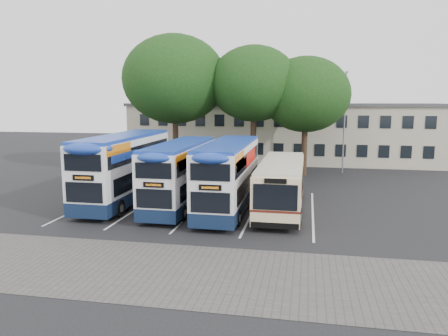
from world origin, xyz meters
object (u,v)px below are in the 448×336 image
tree_mid (254,84)px  bus_dd_mid (181,172)px  tree_left (175,79)px  lamp_post (345,117)px  tree_right (306,95)px  bus_single (281,182)px  bus_dd_left (125,165)px  bus_dd_right (229,173)px

tree_mid → bus_dd_mid: tree_mid is taller
bus_dd_mid → tree_left: bearing=108.5°
lamp_post → tree_left: (-14.74, -3.13, 3.25)m
tree_mid → tree_right: size_ratio=1.09×
bus_single → lamp_post: bearing=72.2°
bus_dd_left → lamp_post: bearing=44.4°
tree_mid → bus_dd_mid: (-2.99, -12.02, -5.71)m
tree_left → bus_dd_right: (7.00, -12.11, -6.07)m
lamp_post → bus_single: size_ratio=0.91×
bus_dd_left → bus_dd_right: bus_dd_left is taller
tree_right → bus_dd_mid: size_ratio=1.07×
tree_left → bus_dd_left: 12.71m
bus_dd_mid → tree_mid: bearing=76.0°
tree_right → bus_dd_left: bearing=-132.6°
lamp_post → bus_dd_mid: bearing=-125.9°
tree_left → tree_right: tree_left is taller
lamp_post → bus_single: (-4.65, -14.47, -3.40)m
bus_dd_mid → tree_right: bearing=60.1°
tree_right → bus_dd_right: tree_right is taller
bus_single → tree_right: bearing=84.4°
tree_mid → bus_dd_right: size_ratio=1.13×
tree_mid → bus_single: size_ratio=1.12×
tree_mid → bus_dd_right: 13.58m
tree_right → bus_single: tree_right is taller
lamp_post → bus_dd_right: size_ratio=0.92×
tree_right → bus_dd_right: 14.59m
tree_left → bus_single: tree_left is taller
lamp_post → tree_right: tree_right is taller
bus_dd_mid → bus_dd_left: bearing=172.2°
lamp_post → bus_dd_right: lamp_post is taller
tree_mid → tree_left: bearing=-178.1°
tree_right → bus_dd_right: bearing=-108.1°
lamp_post → bus_dd_mid: lamp_post is taller
lamp_post → bus_single: 15.58m
bus_single → tree_left: bearing=131.7°
tree_right → bus_dd_mid: tree_right is taller
bus_dd_right → bus_single: (3.09, 0.77, -0.59)m
lamp_post → bus_single: bearing=-107.8°
tree_mid → bus_dd_left: 14.48m
lamp_post → bus_dd_left: bearing=-135.6°
tree_left → bus_dd_left: (0.04, -11.25, -5.92)m
bus_dd_mid → bus_dd_right: size_ratio=0.97×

